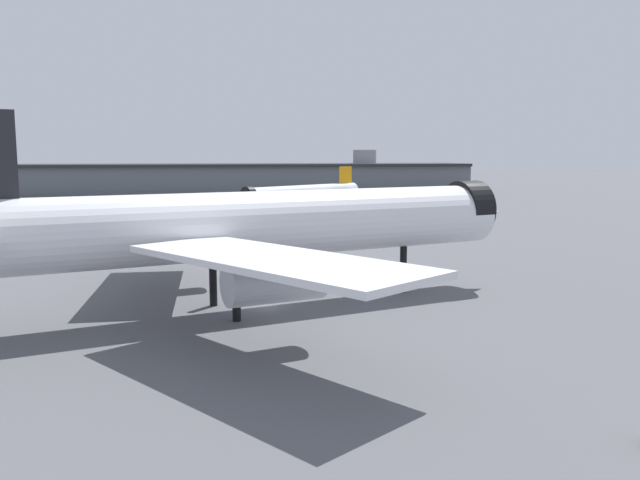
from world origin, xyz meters
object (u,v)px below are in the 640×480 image
Objects in this scene: airliner_near_gate at (247,227)px; baggage_tug_wing at (140,251)px; airliner_far_taxiway at (305,193)px; service_truck_front at (89,252)px.

airliner_near_gate is 21.10× the size of baggage_tug_wing.
airliner_far_taxiway is (37.33, 107.32, -3.37)m from airliner_near_gate.
baggage_tug_wing is at bearing 93.47° from airliner_near_gate.
airliner_far_taxiway is at bearing 149.53° from baggage_tug_wing.
airliner_near_gate is at bearing 18.31° from baggage_tug_wing.
service_truck_front is at bearing 21.98° from airliner_far_taxiway.
airliner_far_taxiway is at bearing 103.47° from service_truck_front.
airliner_near_gate is 43.16m from baggage_tug_wing.
airliner_near_gate is 113.68m from airliner_far_taxiway.
baggage_tug_wing is at bearing 72.14° from service_truck_front.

